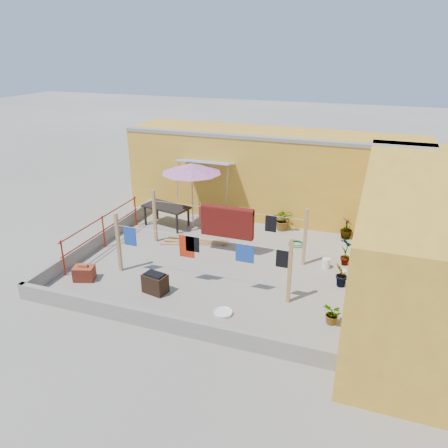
{
  "coord_description": "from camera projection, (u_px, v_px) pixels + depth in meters",
  "views": [
    {
      "loc": [
        4.22,
        -11.09,
        6.22
      ],
      "look_at": [
        0.13,
        0.3,
        1.19
      ],
      "focal_mm": 35.0,
      "sensor_mm": 36.0,
      "label": 1
    }
  ],
  "objects": [
    {
      "name": "ground",
      "position": [
        217.0,
        263.0,
        13.35
      ],
      "size": [
        80.0,
        80.0,
        0.0
      ],
      "primitive_type": "plane",
      "color": "#9E998E",
      "rests_on": "ground"
    },
    {
      "name": "wall_back",
      "position": [
        272.0,
        174.0,
        16.65
      ],
      "size": [
        11.0,
        3.27,
        3.21
      ],
      "color": "gold",
      "rests_on": "ground"
    },
    {
      "name": "wall_right",
      "position": [
        407.0,
        239.0,
        11.11
      ],
      "size": [
        2.4,
        9.0,
        3.2
      ],
      "primitive_type": "cube",
      "color": "gold",
      "rests_on": "ground"
    },
    {
      "name": "parapet_front",
      "position": [
        163.0,
        322.0,
        10.15
      ],
      "size": [
        8.3,
        0.16,
        0.44
      ],
      "primitive_type": "cube",
      "color": "gray",
      "rests_on": "ground"
    },
    {
      "name": "parapet_left",
      "position": [
        102.0,
        238.0,
        14.53
      ],
      "size": [
        0.16,
        7.3,
        0.44
      ],
      "primitive_type": "cube",
      "color": "gray",
      "rests_on": "ground"
    },
    {
      "name": "red_railing",
      "position": [
        103.0,
        227.0,
        14.1
      ],
      "size": [
        0.05,
        4.2,
        1.1
      ],
      "color": "#9D200F",
      "rests_on": "ground"
    },
    {
      "name": "clothesline_rig",
      "position": [
        224.0,
        226.0,
        13.41
      ],
      "size": [
        5.09,
        2.35,
        1.8
      ],
      "color": "tan",
      "rests_on": "ground"
    },
    {
      "name": "patio_umbrella",
      "position": [
        191.0,
        169.0,
        14.94
      ],
      "size": [
        2.47,
        2.47,
        2.5
      ],
      "color": "gray",
      "rests_on": "ground"
    },
    {
      "name": "outdoor_table",
      "position": [
        166.0,
        208.0,
        15.76
      ],
      "size": [
        1.82,
        1.17,
        0.79
      ],
      "color": "black",
      "rests_on": "ground"
    },
    {
      "name": "brick_stack",
      "position": [
        84.0,
        273.0,
        12.32
      ],
      "size": [
        0.66,
        0.56,
        0.49
      ],
      "color": "#A73A26",
      "rests_on": "ground"
    },
    {
      "name": "lumber_pile",
      "position": [
        195.0,
        241.0,
        14.61
      ],
      "size": [
        2.22,
        0.82,
        0.14
      ],
      "color": "tan",
      "rests_on": "ground"
    },
    {
      "name": "brazier",
      "position": [
        155.0,
        283.0,
        11.68
      ],
      "size": [
        0.7,
        0.54,
        0.57
      ],
      "color": "black",
      "rests_on": "ground"
    },
    {
      "name": "white_basin",
      "position": [
        223.0,
        312.0,
        10.81
      ],
      "size": [
        0.48,
        0.48,
        0.08
      ],
      "color": "white",
      "rests_on": "ground"
    },
    {
      "name": "water_jug_a",
      "position": [
        342.0,
        275.0,
        12.34
      ],
      "size": [
        0.22,
        0.22,
        0.34
      ],
      "color": "white",
      "rests_on": "ground"
    },
    {
      "name": "water_jug_b",
      "position": [
        326.0,
        263.0,
        12.97
      ],
      "size": [
        0.24,
        0.24,
        0.37
      ],
      "color": "white",
      "rests_on": "ground"
    },
    {
      "name": "green_hose",
      "position": [
        296.0,
        244.0,
        14.52
      ],
      "size": [
        0.55,
        0.55,
        0.08
      ],
      "color": "#1B7B2C",
      "rests_on": "ground"
    },
    {
      "name": "plant_back_a",
      "position": [
        283.0,
        219.0,
        15.56
      ],
      "size": [
        0.82,
        0.75,
        0.8
      ],
      "primitive_type": "imported",
      "rotation": [
        0.0,
        0.0,
        0.19
      ],
      "color": "#1B5217",
      "rests_on": "ground"
    },
    {
      "name": "plant_back_b",
      "position": [
        347.0,
        228.0,
        14.88
      ],
      "size": [
        0.55,
        0.55,
        0.74
      ],
      "primitive_type": "imported",
      "rotation": [
        0.0,
        0.0,
        2.0
      ],
      "color": "#1B5217",
      "rests_on": "ground"
    },
    {
      "name": "plant_right_a",
      "position": [
        346.0,
        251.0,
        13.05
      ],
      "size": [
        0.57,
        0.55,
        0.9
      ],
      "primitive_type": "imported",
      "rotation": [
        0.0,
        0.0,
        2.44
      ],
      "color": "#1B5217",
      "rests_on": "ground"
    },
    {
      "name": "plant_right_b",
      "position": [
        341.0,
        275.0,
        11.9
      ],
      "size": [
        0.38,
        0.45,
        0.73
      ],
      "primitive_type": "imported",
      "rotation": [
        0.0,
        0.0,
        4.54
      ],
      "color": "#1B5217",
      "rests_on": "ground"
    },
    {
      "name": "plant_right_c",
      "position": [
        333.0,
        314.0,
        10.35
      ],
      "size": [
        0.61,
        0.63,
        0.54
      ],
      "primitive_type": "imported",
      "rotation": [
        0.0,
        0.0,
        5.27
      ],
      "color": "#1B5217",
      "rests_on": "ground"
    }
  ]
}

